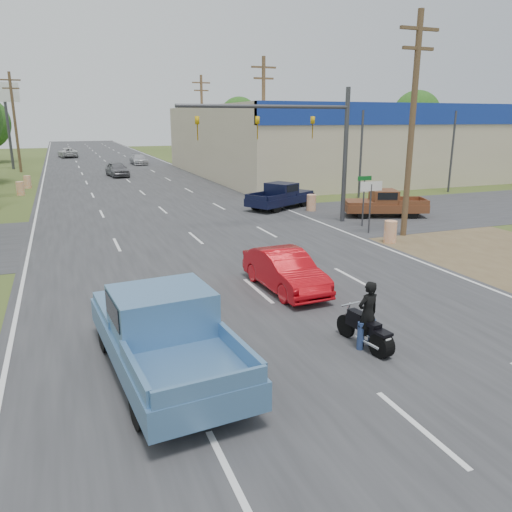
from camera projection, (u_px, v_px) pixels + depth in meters
name	position (u px, v px, depth m)	size (l,w,h in m)	color
ground	(419.00, 428.00, 9.05)	(200.00, 200.00, 0.00)	#37451B
main_road	(128.00, 181.00, 44.99)	(15.00, 180.00, 0.02)	#2D2D30
cross_road	(186.00, 230.00, 25.22)	(120.00, 10.00, 0.02)	#2D2D30
dirt_verge	(474.00, 247.00, 21.87)	(8.00, 18.00, 0.01)	brown
big_box_store	(421.00, 139.00, 55.23)	(50.00, 28.10, 6.60)	#B7A88C
utility_pole_1	(412.00, 121.00, 22.64)	(2.00, 0.28, 10.00)	#4C3823
utility_pole_2	(263.00, 120.00, 38.81)	(2.00, 0.28, 10.00)	#4C3823
utility_pole_3	(202.00, 120.00, 54.98)	(2.00, 0.28, 10.00)	#4C3823
utility_pole_6	(15.00, 120.00, 51.04)	(2.00, 0.28, 10.00)	#4C3823
tree_3	(416.00, 114.00, 89.52)	(8.40, 8.40, 10.40)	#422D19
tree_5	(239.00, 117.00, 103.33)	(7.98, 7.98, 9.88)	#422D19
barrel_0	(390.00, 232.00, 22.49)	(0.56, 0.56, 1.00)	orange
barrel_1	(311.00, 203.00, 30.27)	(0.56, 0.56, 1.00)	orange
barrel_2	(20.00, 188.00, 36.49)	(0.56, 0.56, 1.00)	orange
barrel_3	(27.00, 182.00, 40.19)	(0.56, 0.56, 1.00)	orange
pole_sign_left_far	(5.00, 102.00, 53.79)	(3.00, 0.35, 9.20)	#3F3F44
lane_sign	(371.00, 195.00, 23.99)	(1.20, 0.08, 2.52)	#3F3F44
street_name_sign	(364.00, 196.00, 25.62)	(0.80, 0.08, 2.61)	#3F3F44
signal_mast	(300.00, 132.00, 25.08)	(9.12, 0.40, 7.00)	#3F3F44
red_convertible	(285.00, 271.00, 16.18)	(1.38, 3.96, 1.31)	#B50810
motorcycle	(368.00, 333.00, 12.06)	(0.65, 1.91, 0.97)	black
rider	(368.00, 317.00, 11.98)	(0.59, 0.39, 1.62)	black
blue_pickup	(162.00, 330.00, 10.87)	(2.70, 5.94, 1.92)	black
navy_pickup	(282.00, 195.00, 31.11)	(5.09, 3.89, 1.59)	black
brown_pickup	(383.00, 203.00, 28.49)	(4.94, 3.28, 1.53)	black
distant_car_grey	(117.00, 169.00, 48.19)	(1.67, 4.14, 1.41)	slate
distant_car_silver	(139.00, 160.00, 61.01)	(1.73, 4.25, 1.23)	#B7B7BC
distant_car_white	(68.00, 153.00, 72.12)	(2.29, 4.96, 1.38)	#BBBBBB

